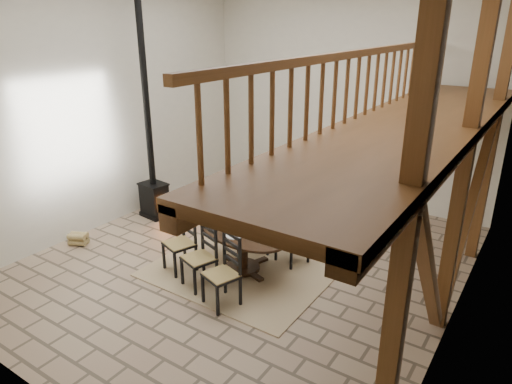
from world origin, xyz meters
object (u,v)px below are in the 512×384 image
Objects in this scene: dining_table at (237,249)px; wood_stove at (152,168)px; log_basket at (164,203)px; log_stack at (78,239)px.

dining_table is 0.51× the size of wood_stove.
dining_table is at bearing -11.15° from wood_stove.
log_basket is at bearing 111.24° from wood_stove.
dining_table is at bearing 15.35° from log_stack.
wood_stove reaches higher than dining_table.
wood_stove is at bearing -75.65° from log_basket.
wood_stove is at bearing -179.44° from dining_table.
log_basket is at bearing 175.20° from dining_table.
wood_stove reaches higher than log_basket.
dining_table is 3.35m from log_stack.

